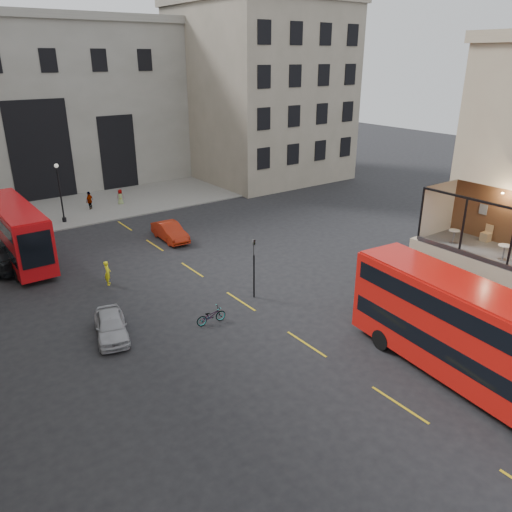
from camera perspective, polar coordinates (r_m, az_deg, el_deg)
ground at (r=24.49m, az=19.08°, el=-14.04°), size 140.00×140.00×0.00m
gateway at (r=59.88m, az=-25.24°, el=15.60°), size 35.00×10.60×18.00m
building_right at (r=62.79m, az=0.31°, el=18.69°), size 16.60×18.60×20.00m
pavement_far at (r=51.62m, az=-22.28°, el=4.69°), size 40.00×12.00×0.12m
traffic_light_near at (r=29.99m, az=-0.24°, el=-0.58°), size 0.16×0.20×3.80m
street_lamp_b at (r=47.27m, az=-21.40°, el=6.30°), size 0.36×0.36×5.33m
bus_near at (r=24.14m, az=22.92°, el=-7.78°), size 3.82×11.96×4.69m
bus_far at (r=39.43m, az=-25.71°, el=2.71°), size 2.59×10.68×4.25m
car_a at (r=27.62m, az=-16.23°, el=-7.66°), size 2.57×4.22×1.34m
car_b at (r=40.86m, az=-9.80°, el=2.76°), size 1.68×4.43×1.44m
bicycle at (r=28.03m, az=-5.16°, el=-6.80°), size 1.81×0.73×0.94m
cyclist at (r=33.75m, az=-16.61°, el=-1.86°), size 0.59×0.70×1.63m
pedestrian_b at (r=47.89m, az=-25.06°, el=4.02°), size 1.12×1.30×1.75m
pedestrian_c at (r=50.89m, az=-18.48°, el=5.99°), size 1.12×1.03×1.84m
pedestrian_d at (r=51.93m, az=-15.24°, el=6.50°), size 0.92×0.86×1.57m
cafe_table_mid at (r=27.12m, az=26.50°, el=0.61°), size 0.61×0.61×0.76m
cafe_table_far at (r=28.54m, az=21.69°, el=2.31°), size 0.57×0.57×0.72m
cafe_chair_d at (r=29.56m, az=24.79°, el=2.06°), size 0.48×0.48×0.90m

